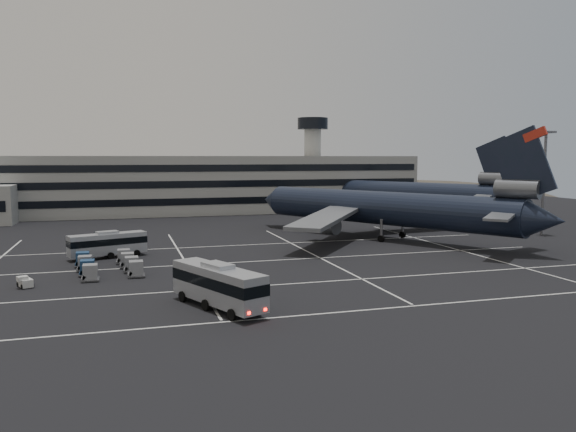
{
  "coord_description": "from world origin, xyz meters",
  "views": [
    {
      "loc": [
        -13.75,
        -67.34,
        13.73
      ],
      "look_at": [
        9.89,
        12.29,
        5.0
      ],
      "focal_mm": 35.0,
      "sensor_mm": 36.0,
      "label": 1
    }
  ],
  "objects_px": {
    "trijet_main": "(385,208)",
    "uld_cluster": "(108,264)",
    "bus_far": "(108,243)",
    "bus_near": "(218,284)"
  },
  "relations": [
    {
      "from": "bus_near",
      "to": "bus_far",
      "type": "relative_size",
      "value": 1.12
    },
    {
      "from": "bus_far",
      "to": "uld_cluster",
      "type": "xyz_separation_m",
      "value": [
        0.24,
        -9.82,
        -1.1
      ]
    },
    {
      "from": "trijet_main",
      "to": "bus_far",
      "type": "xyz_separation_m",
      "value": [
        -44.32,
        -5.31,
        -3.24
      ]
    },
    {
      "from": "trijet_main",
      "to": "bus_far",
      "type": "relative_size",
      "value": 4.94
    },
    {
      "from": "trijet_main",
      "to": "bus_far",
      "type": "height_order",
      "value": "trijet_main"
    },
    {
      "from": "uld_cluster",
      "to": "bus_near",
      "type": "bearing_deg",
      "value": -63.7
    },
    {
      "from": "bus_near",
      "to": "uld_cluster",
      "type": "distance_m",
      "value": 22.53
    },
    {
      "from": "trijet_main",
      "to": "uld_cluster",
      "type": "bearing_deg",
      "value": 169.02
    },
    {
      "from": "bus_far",
      "to": "uld_cluster",
      "type": "distance_m",
      "value": 9.89
    },
    {
      "from": "trijet_main",
      "to": "bus_near",
      "type": "relative_size",
      "value": 4.41
    }
  ]
}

